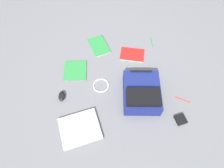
{
  "coord_description": "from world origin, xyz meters",
  "views": [
    {
      "loc": [
        0.32,
        0.88,
        1.58
      ],
      "look_at": [
        0.03,
        0.02,
        0.02
      ],
      "focal_mm": 31.5,
      "sensor_mm": 36.0,
      "label": 1
    }
  ],
  "objects": [
    {
      "name": "book_blue",
      "position": [
        0.01,
        -0.46,
        0.01
      ],
      "size": [
        0.19,
        0.27,
        0.02
      ],
      "color": "silver",
      "rests_on": "ground_plane"
    },
    {
      "name": "ground_plane",
      "position": [
        0.0,
        0.0,
        0.0
      ],
      "size": [
        3.73,
        3.73,
        0.0
      ],
      "primitive_type": "plane",
      "color": "slate"
    },
    {
      "name": "pen_black",
      "position": [
        -0.52,
        0.37,
        0.0
      ],
      "size": [
        0.11,
        0.1,
        0.01
      ],
      "primitive_type": "cylinder",
      "rotation": [
        1.57,
        0.0,
        0.86
      ],
      "color": "red",
      "rests_on": "ground_plane"
    },
    {
      "name": "earbud_pouch",
      "position": [
        -0.41,
        0.53,
        0.01
      ],
      "size": [
        0.09,
        0.09,
        0.02
      ],
      "primitive_type": "cube",
      "rotation": [
        0.0,
        0.0,
        -0.01
      ],
      "color": "black",
      "rests_on": "ground_plane"
    },
    {
      "name": "pen_blue",
      "position": [
        -0.54,
        -0.34,
        0.0
      ],
      "size": [
        0.04,
        0.13,
        0.01
      ],
      "primitive_type": "cylinder",
      "rotation": [
        1.57,
        0.0,
        -0.26
      ],
      "color": "#198C33",
      "rests_on": "ground_plane"
    },
    {
      "name": "cable_coil",
      "position": [
        0.13,
        -0.0,
        0.01
      ],
      "size": [
        0.15,
        0.15,
        0.01
      ],
      "primitive_type": "torus",
      "color": "silver",
      "rests_on": "ground_plane"
    },
    {
      "name": "book_manual",
      "position": [
        -0.28,
        -0.24,
        0.01
      ],
      "size": [
        0.28,
        0.25,
        0.02
      ],
      "color": "silver",
      "rests_on": "ground_plane"
    },
    {
      "name": "laptop",
      "position": [
        0.41,
        0.34,
        0.02
      ],
      "size": [
        0.32,
        0.28,
        0.03
      ],
      "color": "#929296",
      "rests_on": "ground_plane"
    },
    {
      "name": "book_comic",
      "position": [
        0.31,
        -0.24,
        0.01
      ],
      "size": [
        0.27,
        0.28,
        0.01
      ],
      "color": "silver",
      "rests_on": "ground_plane"
    },
    {
      "name": "computer_mouse",
      "position": [
        0.49,
        0.0,
        0.02
      ],
      "size": [
        0.08,
        0.11,
        0.04
      ],
      "primitive_type": "ellipsoid",
      "rotation": [
        0.0,
        0.0,
        2.87
      ],
      "color": "black",
      "rests_on": "ground_plane"
    },
    {
      "name": "backpack",
      "position": [
        -0.18,
        0.22,
        0.07
      ],
      "size": [
        0.42,
        0.46,
        0.17
      ],
      "color": "navy",
      "rests_on": "ground_plane"
    }
  ]
}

